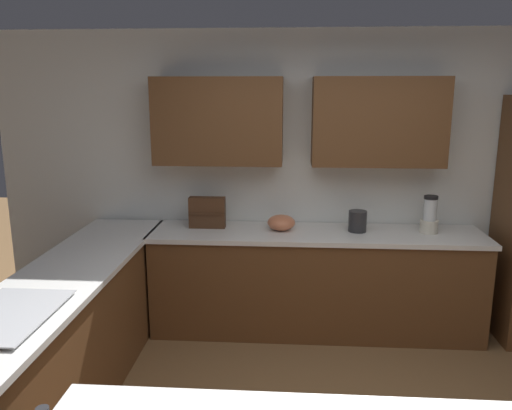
% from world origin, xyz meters
% --- Properties ---
extents(wall_back, '(6.00, 0.44, 2.60)m').
position_xyz_m(wall_back, '(0.07, -2.04, 1.44)').
color(wall_back, silver).
rests_on(wall_back, ground).
extents(lower_cabinets_back, '(2.80, 0.60, 0.86)m').
position_xyz_m(lower_cabinets_back, '(0.10, -1.72, 0.43)').
color(lower_cabinets_back, brown).
rests_on(lower_cabinets_back, ground).
extents(countertop_back, '(2.84, 0.64, 0.04)m').
position_xyz_m(countertop_back, '(0.10, -1.72, 0.88)').
color(countertop_back, silver).
rests_on(countertop_back, lower_cabinets_back).
extents(lower_cabinets_side, '(0.60, 2.90, 0.86)m').
position_xyz_m(lower_cabinets_side, '(1.82, -0.55, 0.43)').
color(lower_cabinets_side, brown).
rests_on(lower_cabinets_side, ground).
extents(countertop_side, '(0.64, 2.94, 0.04)m').
position_xyz_m(countertop_side, '(1.82, -0.55, 0.88)').
color(countertop_side, silver).
rests_on(countertop_side, lower_cabinets_side).
extents(sink_unit, '(0.46, 0.70, 0.23)m').
position_xyz_m(sink_unit, '(1.83, 0.08, 0.92)').
color(sink_unit, '#515456').
rests_on(sink_unit, countertop_side).
extents(blender, '(0.15, 0.15, 0.32)m').
position_xyz_m(blender, '(-0.85, -1.76, 1.04)').
color(blender, beige).
rests_on(blender, countertop_back).
extents(mixing_bowl, '(0.24, 0.24, 0.13)m').
position_xyz_m(mixing_bowl, '(0.40, -1.76, 0.97)').
color(mixing_bowl, '#CC724C').
rests_on(mixing_bowl, countertop_back).
extents(spice_rack, '(0.31, 0.11, 0.27)m').
position_xyz_m(spice_rack, '(1.05, -1.80, 1.04)').
color(spice_rack, '#472B19').
rests_on(spice_rack, countertop_back).
extents(kettle, '(0.15, 0.15, 0.18)m').
position_xyz_m(kettle, '(-0.25, -1.76, 0.99)').
color(kettle, '#262628').
rests_on(kettle, countertop_back).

